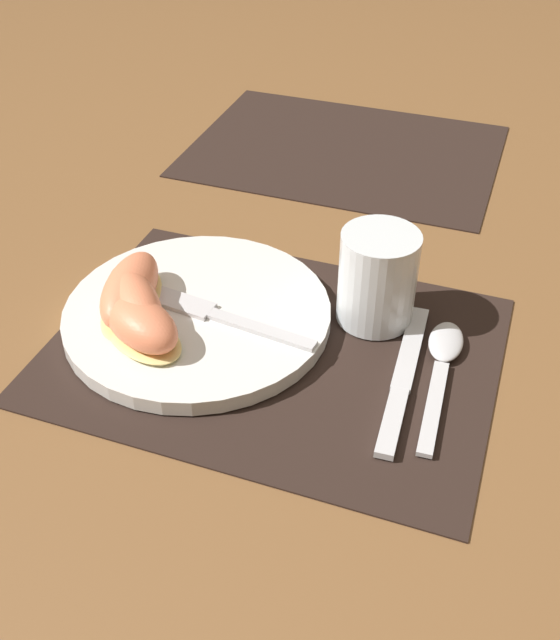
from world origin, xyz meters
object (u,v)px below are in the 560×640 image
object	(u,v)px
citrus_wedge_0	(130,291)
citrus_wedge_1	(136,305)
knife	(403,379)
plate	(198,314)
juice_glass	(377,283)
citrus_wedge_3	(142,326)
citrus_wedge_2	(137,317)
fork	(217,315)
spoon	(443,358)

from	to	relation	value
citrus_wedge_0	citrus_wedge_1	xyz separation A→B (m)	(0.02, -0.02, 0.00)
knife	plate	bearing A→B (deg)	175.09
juice_glass	citrus_wedge_0	bearing A→B (deg)	-159.46
citrus_wedge_1	citrus_wedge_3	xyz separation A→B (m)	(0.02, -0.03, -0.00)
citrus_wedge_2	juice_glass	bearing A→B (deg)	29.74
citrus_wedge_0	citrus_wedge_2	size ratio (longest dim) A/B	1.02
plate	citrus_wedge_3	distance (m)	0.07
knife	fork	bearing A→B (deg)	176.17
citrus_wedge_0	citrus_wedge_3	bearing A→B (deg)	-50.79
citrus_wedge_1	citrus_wedge_2	size ratio (longest dim) A/B	0.96
plate	fork	size ratio (longest dim) A/B	1.45
fork	knife	bearing A→B (deg)	-3.83
citrus_wedge_1	citrus_wedge_3	world-z (taller)	citrus_wedge_1
knife	citrus_wedge_3	world-z (taller)	citrus_wedge_3
citrus_wedge_0	citrus_wedge_3	distance (m)	0.06
spoon	citrus_wedge_3	world-z (taller)	citrus_wedge_3
juice_glass	fork	world-z (taller)	juice_glass
fork	citrus_wedge_2	bearing A→B (deg)	-144.79
knife	spoon	xyz separation A→B (m)	(0.03, 0.04, 0.00)
knife	citrus_wedge_1	distance (m)	0.27
spoon	citrus_wedge_0	distance (m)	0.32
knife	citrus_wedge_0	distance (m)	0.28
plate	spoon	bearing A→B (deg)	4.98
fork	citrus_wedge_1	size ratio (longest dim) A/B	1.54
citrus_wedge_0	citrus_wedge_2	xyz separation A→B (m)	(0.02, -0.03, -0.00)
fork	citrus_wedge_2	distance (m)	0.08
spoon	citrus_wedge_3	xyz separation A→B (m)	(-0.28, -0.09, 0.03)
spoon	fork	xyz separation A→B (m)	(-0.22, -0.03, 0.01)
juice_glass	knife	size ratio (longest dim) A/B	0.47
citrus_wedge_3	citrus_wedge_2	bearing A→B (deg)	134.47
juice_glass	fork	distance (m)	0.16
citrus_wedge_0	knife	bearing A→B (deg)	0.10
citrus_wedge_2	citrus_wedge_3	xyz separation A→B (m)	(0.01, -0.01, 0.00)
plate	citrus_wedge_2	bearing A→B (deg)	-127.58
citrus_wedge_0	citrus_wedge_1	distance (m)	0.02
spoon	plate	bearing A→B (deg)	-175.02
citrus_wedge_2	citrus_wedge_3	world-z (taller)	citrus_wedge_3
knife	spoon	world-z (taller)	spoon
plate	juice_glass	distance (m)	0.19
knife	citrus_wedge_0	world-z (taller)	citrus_wedge_0
citrus_wedge_2	spoon	bearing A→B (deg)	14.21
plate	citrus_wedge_2	size ratio (longest dim) A/B	2.13
plate	juice_glass	xyz separation A→B (m)	(0.17, 0.07, 0.03)
plate	citrus_wedge_3	xyz separation A→B (m)	(-0.03, -0.06, 0.03)
plate	juice_glass	world-z (taller)	juice_glass
juice_glass	fork	size ratio (longest dim) A/B	0.53
juice_glass	citrus_wedge_2	bearing A→B (deg)	-150.26
juice_glass	citrus_wedge_3	xyz separation A→B (m)	(-0.20, -0.13, -0.01)
fork	citrus_wedge_1	bearing A→B (deg)	-156.13
citrus_wedge_0	citrus_wedge_1	world-z (taller)	citrus_wedge_1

